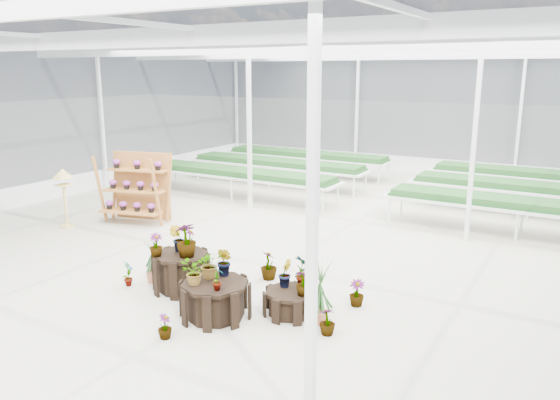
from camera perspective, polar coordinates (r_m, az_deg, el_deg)
The scene contains 10 objects.
ground_plane at distance 10.88m, azimuth -1.41°, elevation -7.33°, with size 24.00×24.00×0.00m, color gray.
greenhouse_shell at distance 10.30m, azimuth -1.48°, elevation 4.46°, with size 18.00×24.00×4.50m, color white, non-canonical shape.
steel_frame at distance 10.30m, azimuth -1.48°, elevation 4.46°, with size 18.00×24.00×4.50m, color silver, non-canonical shape.
nursery_benches at distance 17.08m, azimuth 11.31°, elevation 1.55°, with size 16.00×7.00×0.84m, color silver, non-canonical shape.
plinth_tall at distance 10.00m, azimuth -10.27°, elevation -7.36°, with size 1.00×1.00×0.68m, color black.
plinth_mid at distance 8.88m, azimuth -6.78°, elevation -10.30°, with size 1.11×1.11×0.59m, color black.
plinth_low at distance 8.96m, azimuth 1.20°, elevation -10.64°, with size 0.89×0.89×0.40m, color black.
shelf_rack at distance 14.50m, azimuth -14.94°, elevation 1.18°, with size 1.69×0.89×1.79m, color #9A5E29, non-canonical shape.
bird_table at distance 14.57m, azimuth -21.56°, elevation 0.16°, with size 0.36×0.36×1.50m, color tan, non-canonical shape.
nursery_plants at distance 9.33m, azimuth -5.17°, elevation -7.16°, with size 4.27×3.10×1.30m.
Camera 1 is at (5.34, -8.66, 3.84)m, focal length 35.00 mm.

